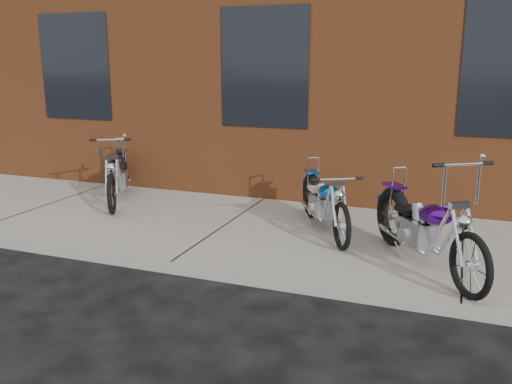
% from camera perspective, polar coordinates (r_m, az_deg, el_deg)
% --- Properties ---
extents(ground, '(120.00, 120.00, 0.00)m').
position_cam_1_polar(ground, '(6.13, -8.88, -8.56)').
color(ground, black).
rests_on(ground, ground).
extents(sidewalk, '(22.00, 3.00, 0.15)m').
position_cam_1_polar(sidewalk, '(7.36, -3.15, -3.97)').
color(sidewalk, '#A19E98').
rests_on(sidewalk, ground).
extents(chopper_purple, '(1.31, 1.90, 1.24)m').
position_cam_1_polar(chopper_purple, '(6.02, 17.30, -3.90)').
color(chopper_purple, black).
rests_on(chopper_purple, sidewalk).
extents(chopper_blue, '(1.07, 1.77, 0.86)m').
position_cam_1_polar(chopper_blue, '(7.02, 7.19, -1.25)').
color(chopper_blue, black).
rests_on(chopper_blue, sidewalk).
extents(chopper_third, '(1.09, 1.89, 1.06)m').
position_cam_1_polar(chopper_third, '(8.75, -14.37, 1.51)').
color(chopper_third, black).
rests_on(chopper_third, sidewalk).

